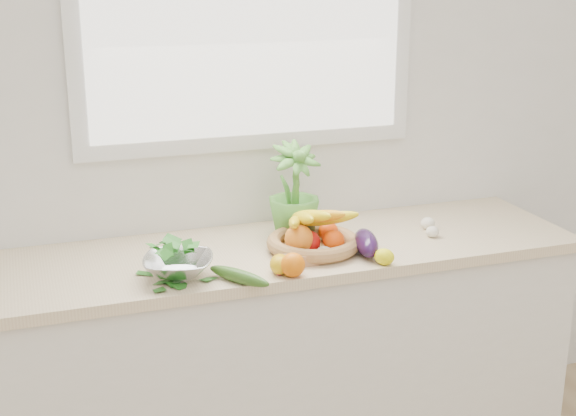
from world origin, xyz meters
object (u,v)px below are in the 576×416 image
object	(u,v)px
apple	(309,242)
colander_with_spinach	(178,261)
eggplant	(366,243)
cucumber	(239,276)
fruit_basket	(312,237)
potted_herb	(294,190)

from	to	relation	value
apple	colander_with_spinach	xyz separation A→B (m)	(-0.48, -0.08, 0.02)
eggplant	cucumber	xyz separation A→B (m)	(-0.49, -0.11, -0.02)
eggplant	colander_with_spinach	distance (m)	0.67
fruit_basket	potted_herb	bearing A→B (deg)	92.18
cucumber	apple	bearing A→B (deg)	30.50
apple	potted_herb	size ratio (longest dim) A/B	0.24
cucumber	colander_with_spinach	distance (m)	0.20
apple	cucumber	distance (m)	0.35
apple	fruit_basket	distance (m)	0.03
apple	fruit_basket	bearing A→B (deg)	44.73
colander_with_spinach	fruit_basket	bearing A→B (deg)	11.15
apple	eggplant	bearing A→B (deg)	-21.42
potted_herb	colander_with_spinach	world-z (taller)	potted_herb
eggplant	apple	bearing A→B (deg)	158.58
eggplant	colander_with_spinach	bearing A→B (deg)	-179.57
cucumber	fruit_basket	size ratio (longest dim) A/B	0.59
cucumber	colander_with_spinach	bearing A→B (deg)	149.59
cucumber	potted_herb	world-z (taller)	potted_herb
eggplant	fruit_basket	size ratio (longest dim) A/B	0.50
cucumber	potted_herb	xyz separation A→B (m)	(0.32, 0.38, 0.15)
cucumber	potted_herb	size ratio (longest dim) A/B	0.70
apple	eggplant	xyz separation A→B (m)	(0.19, -0.07, 0.00)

